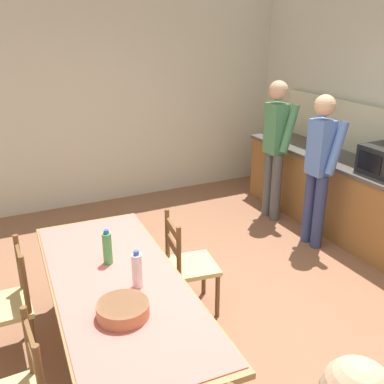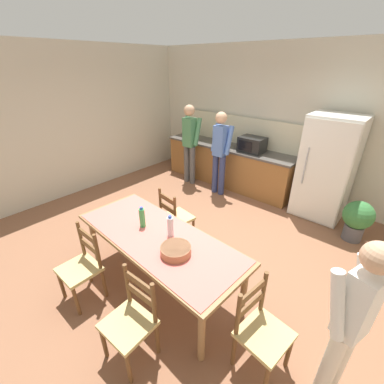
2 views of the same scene
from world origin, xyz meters
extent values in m
plane|color=brown|center=(0.00, 0.00, 0.00)|extent=(8.32, 8.32, 0.00)
cube|color=beige|center=(-3.26, 0.00, 1.45)|extent=(0.12, 5.20, 2.90)
cube|color=brown|center=(-1.01, 2.23, 0.43)|extent=(3.02, 0.62, 0.85)
cube|color=#4C4742|center=(-1.01, 2.23, 0.87)|extent=(3.06, 0.66, 0.04)
cube|color=#B7BCC1|center=(-1.69, 2.23, 0.88)|extent=(0.52, 0.38, 0.02)
cube|color=beige|center=(-1.01, 2.54, 1.19)|extent=(3.02, 0.03, 0.60)
cube|color=black|center=(-0.49, 2.01, 1.04)|extent=(0.30, 0.01, 0.19)
cylinder|color=olive|center=(-0.91, -1.17, 0.35)|extent=(0.07, 0.07, 0.70)
cylinder|color=olive|center=(-0.87, -0.50, 0.35)|extent=(0.07, 0.07, 0.70)
cube|color=olive|center=(0.11, -0.88, 0.72)|extent=(2.24, 0.98, 0.04)
cube|color=#D1665B|center=(0.11, -0.88, 0.75)|extent=(2.15, 0.94, 0.01)
cylinder|color=green|center=(-0.17, -0.87, 0.87)|extent=(0.07, 0.07, 0.24)
cylinder|color=#2D51B2|center=(-0.17, -0.87, 1.01)|extent=(0.04, 0.04, 0.03)
cylinder|color=silver|center=(0.22, -0.78, 0.87)|extent=(0.07, 0.07, 0.24)
cylinder|color=#2D51B2|center=(0.22, -0.78, 1.01)|extent=(0.04, 0.04, 0.03)
cylinder|color=#9E6642|center=(0.49, -0.97, 0.80)|extent=(0.32, 0.32, 0.09)
cylinder|color=#9E6642|center=(0.49, -0.97, 0.83)|extent=(0.31, 0.31, 0.02)
cylinder|color=brown|center=(-0.60, -1.45, 0.21)|extent=(0.04, 0.04, 0.41)
cylinder|color=brown|center=(-0.24, -1.46, 0.21)|extent=(0.04, 0.04, 0.41)
cube|color=tan|center=(-0.42, -1.62, 0.43)|extent=(0.42, 0.40, 0.04)
cylinder|color=brown|center=(-0.60, -1.45, 0.68)|extent=(0.04, 0.04, 0.46)
cylinder|color=brown|center=(-0.24, -1.46, 0.68)|extent=(0.04, 0.04, 0.46)
cube|color=brown|center=(-0.42, -1.45, 0.81)|extent=(0.36, 0.02, 0.07)
cube|color=brown|center=(-0.42, -1.45, 0.66)|extent=(0.36, 0.02, 0.07)
cylinder|color=brown|center=(0.38, -1.51, 0.68)|extent=(0.04, 0.04, 0.46)
cylinder|color=brown|center=(0.74, -1.50, 0.68)|extent=(0.04, 0.04, 0.46)
cube|color=brown|center=(0.56, -1.50, 0.81)|extent=(0.36, 0.04, 0.07)
cube|color=brown|center=(0.56, -1.50, 0.66)|extent=(0.36, 0.04, 0.07)
cylinder|color=brown|center=(-0.15, 0.05, 0.21)|extent=(0.04, 0.04, 0.41)
cylinder|color=brown|center=(-0.50, 0.10, 0.21)|extent=(0.04, 0.04, 0.41)
cylinder|color=brown|center=(-0.19, -0.29, 0.21)|extent=(0.04, 0.04, 0.41)
cylinder|color=brown|center=(-0.55, -0.24, 0.21)|extent=(0.04, 0.04, 0.41)
cube|color=tan|center=(-0.35, -0.10, 0.43)|extent=(0.47, 0.46, 0.04)
cylinder|color=brown|center=(-0.19, -0.29, 0.68)|extent=(0.04, 0.04, 0.46)
cylinder|color=brown|center=(-0.55, -0.24, 0.68)|extent=(0.04, 0.04, 0.46)
cube|color=brown|center=(-0.37, -0.26, 0.81)|extent=(0.36, 0.08, 0.07)
cube|color=brown|center=(-0.37, -0.26, 0.66)|extent=(0.36, 0.08, 0.07)
cylinder|color=#4C4C4C|center=(-1.78, 1.70, 0.43)|extent=(0.13, 0.13, 0.87)
cylinder|color=#4C4C4C|center=(-1.61, 1.70, 0.43)|extent=(0.13, 0.13, 0.87)
cube|color=#478456|center=(-1.69, 1.70, 1.18)|extent=(0.24, 0.20, 0.62)
sphere|color=tan|center=(-1.69, 1.70, 1.64)|extent=(0.23, 0.23, 0.23)
cylinder|color=#478456|center=(-1.87, 1.77, 1.20)|extent=(0.10, 0.24, 0.59)
cylinder|color=#478456|center=(-1.52, 1.77, 1.20)|extent=(0.10, 0.24, 0.59)
cylinder|color=navy|center=(-0.95, 1.68, 0.42)|extent=(0.13, 0.13, 0.85)
cylinder|color=navy|center=(-0.78, 1.68, 0.42)|extent=(0.13, 0.13, 0.85)
cube|color=#5175BC|center=(-0.86, 1.68, 1.15)|extent=(0.24, 0.19, 0.60)
sphere|color=tan|center=(-0.86, 1.68, 1.59)|extent=(0.23, 0.23, 0.23)
cylinder|color=#5175BC|center=(-1.03, 1.75, 1.17)|extent=(0.10, 0.23, 0.57)
cylinder|color=#5175BC|center=(-0.70, 1.75, 1.17)|extent=(0.10, 0.23, 0.57)
camera|label=1|loc=(2.70, -1.58, 2.42)|focal=42.00mm
camera|label=2|loc=(2.00, -2.44, 2.54)|focal=24.00mm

